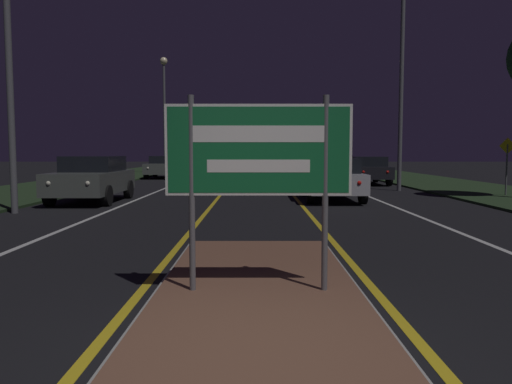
# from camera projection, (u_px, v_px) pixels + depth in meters

# --- Properties ---
(ground_plane) EXTENTS (160.00, 160.00, 0.00)m
(ground_plane) POSITION_uv_depth(u_px,v_px,m) (258.00, 372.00, 3.81)
(ground_plane) COLOR black
(median_island) EXTENTS (2.44, 6.39, 0.10)m
(median_island) POSITION_uv_depth(u_px,v_px,m) (257.00, 295.00, 5.71)
(median_island) COLOR #999993
(median_island) RESTS_ON ground_plane
(verge_left) EXTENTS (5.00, 100.00, 0.08)m
(verge_left) POSITION_uv_depth(u_px,v_px,m) (55.00, 186.00, 23.71)
(verge_left) COLOR #23381E
(verge_left) RESTS_ON ground_plane
(verge_right) EXTENTS (5.00, 100.00, 0.08)m
(verge_right) POSITION_uv_depth(u_px,v_px,m) (454.00, 186.00, 23.78)
(verge_right) COLOR #23381E
(verge_right) RESTS_ON ground_plane
(centre_line_yellow_left) EXTENTS (0.12, 70.00, 0.01)m
(centre_line_yellow_left) POSITION_uv_depth(u_px,v_px,m) (230.00, 181.00, 28.72)
(centre_line_yellow_left) COLOR gold
(centre_line_yellow_left) RESTS_ON ground_plane
(centre_line_yellow_right) EXTENTS (0.12, 70.00, 0.01)m
(centre_line_yellow_right) POSITION_uv_depth(u_px,v_px,m) (279.00, 181.00, 28.73)
(centre_line_yellow_right) COLOR gold
(centre_line_yellow_right) RESTS_ON ground_plane
(lane_line_white_left) EXTENTS (0.12, 70.00, 0.01)m
(lane_line_white_left) POSITION_uv_depth(u_px,v_px,m) (182.00, 181.00, 28.71)
(lane_line_white_left) COLOR silver
(lane_line_white_left) RESTS_ON ground_plane
(lane_line_white_right) EXTENTS (0.12, 70.00, 0.01)m
(lane_line_white_right) POSITION_uv_depth(u_px,v_px,m) (327.00, 181.00, 28.75)
(lane_line_white_right) COLOR silver
(lane_line_white_right) RESTS_ON ground_plane
(edge_line_white_left) EXTENTS (0.10, 70.00, 0.01)m
(edge_line_white_left) POSITION_uv_depth(u_px,v_px,m) (130.00, 181.00, 28.70)
(edge_line_white_left) COLOR silver
(edge_line_white_left) RESTS_ON ground_plane
(edge_line_white_right) EXTENTS (0.10, 70.00, 0.01)m
(edge_line_white_right) POSITION_uv_depth(u_px,v_px,m) (379.00, 181.00, 28.76)
(edge_line_white_right) COLOR silver
(edge_line_white_right) RESTS_ON ground_plane
(highway_sign) EXTENTS (2.09, 0.07, 2.21)m
(highway_sign) POSITION_uv_depth(u_px,v_px,m) (257.00, 157.00, 5.58)
(highway_sign) COLOR #56565B
(highway_sign) RESTS_ON median_island
(streetlight_left_far) EXTENTS (0.54, 0.54, 8.46)m
(streetlight_left_far) POSITION_uv_depth(u_px,v_px,m) (162.00, 97.00, 36.06)
(streetlight_left_far) COLOR #56565B
(streetlight_left_far) RESTS_ON ground_plane
(streetlight_right_near) EXTENTS (0.62, 0.62, 10.13)m
(streetlight_right_near) POSITION_uv_depth(u_px,v_px,m) (401.00, 25.00, 20.91)
(streetlight_right_near) COLOR #56565B
(streetlight_right_near) RESTS_ON ground_plane
(car_receding_0) EXTENTS (1.93, 4.58, 1.46)m
(car_receding_0) POSITION_uv_depth(u_px,v_px,m) (328.00, 178.00, 17.35)
(car_receding_0) COLOR #B7B7BC
(car_receding_0) RESTS_ON ground_plane
(car_receding_1) EXTENTS (2.00, 4.58, 1.43)m
(car_receding_1) POSITION_uv_depth(u_px,v_px,m) (363.00, 169.00, 25.88)
(car_receding_1) COLOR black
(car_receding_1) RESTS_ON ground_plane
(car_receding_2) EXTENTS (1.91, 4.49, 1.30)m
(car_receding_2) POSITION_uv_depth(u_px,v_px,m) (328.00, 165.00, 37.88)
(car_receding_2) COLOR #4C514C
(car_receding_2) RESTS_ON ground_plane
(car_receding_3) EXTENTS (1.88, 4.65, 1.45)m
(car_receding_3) POSITION_uv_depth(u_px,v_px,m) (311.00, 161.00, 50.65)
(car_receding_3) COLOR silver
(car_receding_3) RESTS_ON ground_plane
(car_approaching_0) EXTENTS (1.99, 4.27, 1.53)m
(car_approaching_0) POSITION_uv_depth(u_px,v_px,m) (90.00, 178.00, 16.64)
(car_approaching_0) COLOR #4C514C
(car_approaching_0) RESTS_ON ground_plane
(car_approaching_1) EXTENTS (1.89, 4.50, 1.40)m
(car_approaching_1) POSITION_uv_depth(u_px,v_px,m) (162.00, 166.00, 31.84)
(car_approaching_1) COLOR #4C514C
(car_approaching_1) RESTS_ON ground_plane
(car_approaching_2) EXTENTS (1.95, 4.61, 1.40)m
(car_approaching_2) POSITION_uv_depth(u_px,v_px,m) (189.00, 162.00, 46.05)
(car_approaching_2) COLOR black
(car_approaching_2) RESTS_ON ground_plane
(warning_sign) EXTENTS (0.60, 0.06, 2.11)m
(warning_sign) POSITION_uv_depth(u_px,v_px,m) (504.00, 160.00, 18.29)
(warning_sign) COLOR #56565B
(warning_sign) RESTS_ON verge_right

